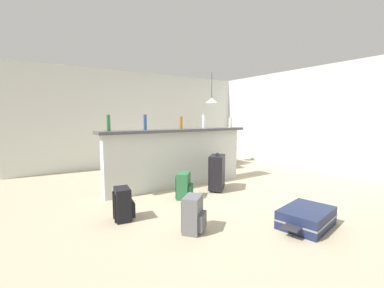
{
  "coord_description": "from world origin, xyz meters",
  "views": [
    {
      "loc": [
        -2.85,
        -3.58,
        1.33
      ],
      "look_at": [
        -0.06,
        0.62,
        0.78
      ],
      "focal_mm": 23.89,
      "sensor_mm": 36.0,
      "label": 1
    }
  ],
  "objects_px": {
    "bottle_blue": "(145,122)",
    "bottle_amber": "(181,123)",
    "bottle_clear": "(204,121)",
    "bottle_green": "(109,123)",
    "backpack_grey": "(193,215)",
    "suitcase_upright_black": "(217,172)",
    "suitcase_flat_navy": "(306,218)",
    "bottle_white": "(230,123)",
    "dining_table": "(212,141)",
    "backpack_green": "(184,186)",
    "dining_chair_near_partition": "(223,148)",
    "pendant_lamp": "(212,100)",
    "backpack_black": "(123,204)"
  },
  "relations": [
    {
      "from": "bottle_white",
      "to": "pendant_lamp",
      "type": "relative_size",
      "value": 0.23
    },
    {
      "from": "bottle_blue",
      "to": "bottle_green",
      "type": "bearing_deg",
      "value": 178.91
    },
    {
      "from": "dining_table",
      "to": "suitcase_flat_navy",
      "type": "bearing_deg",
      "value": -111.82
    },
    {
      "from": "bottle_white",
      "to": "backpack_grey",
      "type": "height_order",
      "value": "bottle_white"
    },
    {
      "from": "dining_chair_near_partition",
      "to": "bottle_blue",
      "type": "bearing_deg",
      "value": -161.09
    },
    {
      "from": "dining_table",
      "to": "pendant_lamp",
      "type": "distance_m",
      "value": 1.11
    },
    {
      "from": "suitcase_flat_navy",
      "to": "bottle_green",
      "type": "bearing_deg",
      "value": 124.16
    },
    {
      "from": "bottle_amber",
      "to": "suitcase_flat_navy",
      "type": "relative_size",
      "value": 0.27
    },
    {
      "from": "bottle_green",
      "to": "suitcase_upright_black",
      "type": "relative_size",
      "value": 0.39
    },
    {
      "from": "bottle_white",
      "to": "suitcase_upright_black",
      "type": "xyz_separation_m",
      "value": [
        -0.82,
        -0.57,
        -0.86
      ]
    },
    {
      "from": "backpack_grey",
      "to": "bottle_amber",
      "type": "bearing_deg",
      "value": 62.95
    },
    {
      "from": "bottle_amber",
      "to": "dining_chair_near_partition",
      "type": "height_order",
      "value": "bottle_amber"
    },
    {
      "from": "backpack_grey",
      "to": "suitcase_flat_navy",
      "type": "bearing_deg",
      "value": -27.61
    },
    {
      "from": "bottle_amber",
      "to": "suitcase_upright_black",
      "type": "bearing_deg",
      "value": -52.25
    },
    {
      "from": "backpack_green",
      "to": "bottle_white",
      "type": "bearing_deg",
      "value": 22.63
    },
    {
      "from": "suitcase_upright_black",
      "to": "backpack_green",
      "type": "xyz_separation_m",
      "value": [
        -0.74,
        -0.08,
        -0.13
      ]
    },
    {
      "from": "backpack_grey",
      "to": "backpack_green",
      "type": "bearing_deg",
      "value": 63.3
    },
    {
      "from": "suitcase_upright_black",
      "to": "bottle_blue",
      "type": "bearing_deg",
      "value": 150.76
    },
    {
      "from": "dining_table",
      "to": "bottle_green",
      "type": "bearing_deg",
      "value": -156.85
    },
    {
      "from": "bottle_blue",
      "to": "backpack_grey",
      "type": "xyz_separation_m",
      "value": [
        -0.19,
        -1.78,
        -1.02
      ]
    },
    {
      "from": "suitcase_flat_navy",
      "to": "backpack_grey",
      "type": "bearing_deg",
      "value": 152.39
    },
    {
      "from": "dining_table",
      "to": "backpack_green",
      "type": "relative_size",
      "value": 2.62
    },
    {
      "from": "suitcase_upright_black",
      "to": "bottle_white",
      "type": "bearing_deg",
      "value": 34.95
    },
    {
      "from": "bottle_green",
      "to": "suitcase_upright_black",
      "type": "bearing_deg",
      "value": -20.04
    },
    {
      "from": "bottle_green",
      "to": "bottle_blue",
      "type": "xyz_separation_m",
      "value": [
        0.62,
        -0.01,
        0.0
      ]
    },
    {
      "from": "suitcase_flat_navy",
      "to": "suitcase_upright_black",
      "type": "bearing_deg",
      "value": 87.64
    },
    {
      "from": "bottle_white",
      "to": "dining_table",
      "type": "xyz_separation_m",
      "value": [
        0.62,
        1.4,
        -0.54
      ]
    },
    {
      "from": "bottle_amber",
      "to": "backpack_black",
      "type": "bearing_deg",
      "value": -147.17
    },
    {
      "from": "bottle_clear",
      "to": "backpack_green",
      "type": "xyz_separation_m",
      "value": [
        -0.91,
        -0.71,
        -1.02
      ]
    },
    {
      "from": "bottle_blue",
      "to": "bottle_amber",
      "type": "distance_m",
      "value": 0.68
    },
    {
      "from": "bottle_blue",
      "to": "backpack_grey",
      "type": "height_order",
      "value": "bottle_blue"
    },
    {
      "from": "bottle_clear",
      "to": "pendant_lamp",
      "type": "bearing_deg",
      "value": 47.61
    },
    {
      "from": "bottle_amber",
      "to": "bottle_clear",
      "type": "xyz_separation_m",
      "value": [
        0.58,
        0.09,
        0.02
      ]
    },
    {
      "from": "bottle_green",
      "to": "dining_table",
      "type": "bearing_deg",
      "value": 23.15
    },
    {
      "from": "dining_chair_near_partition",
      "to": "backpack_green",
      "type": "xyz_separation_m",
      "value": [
        -2.13,
        -1.54,
        -0.31
      ]
    },
    {
      "from": "bottle_green",
      "to": "dining_chair_near_partition",
      "type": "height_order",
      "value": "bottle_green"
    },
    {
      "from": "bottle_clear",
      "to": "backpack_green",
      "type": "bearing_deg",
      "value": -142.1
    },
    {
      "from": "suitcase_flat_navy",
      "to": "backpack_green",
      "type": "xyz_separation_m",
      "value": [
        -0.67,
        1.72,
        0.09
      ]
    },
    {
      "from": "dining_table",
      "to": "suitcase_flat_navy",
      "type": "distance_m",
      "value": 4.1
    },
    {
      "from": "bottle_green",
      "to": "suitcase_upright_black",
      "type": "distance_m",
      "value": 2.03
    },
    {
      "from": "bottle_blue",
      "to": "bottle_clear",
      "type": "height_order",
      "value": "bottle_clear"
    },
    {
      "from": "bottle_clear",
      "to": "suitcase_upright_black",
      "type": "relative_size",
      "value": 0.4
    },
    {
      "from": "backpack_grey",
      "to": "dining_table",
      "type": "bearing_deg",
      "value": 49.01
    },
    {
      "from": "bottle_green",
      "to": "backpack_grey",
      "type": "height_order",
      "value": "bottle_green"
    },
    {
      "from": "bottle_white",
      "to": "dining_chair_near_partition",
      "type": "relative_size",
      "value": 0.22
    },
    {
      "from": "bottle_white",
      "to": "bottle_green",
      "type": "bearing_deg",
      "value": 178.8
    },
    {
      "from": "bottle_blue",
      "to": "backpack_green",
      "type": "bearing_deg",
      "value": -63.03
    },
    {
      "from": "bottle_green",
      "to": "suitcase_flat_navy",
      "type": "xyz_separation_m",
      "value": [
        1.64,
        -2.42,
        -1.11
      ]
    },
    {
      "from": "backpack_black",
      "to": "bottle_blue",
      "type": "bearing_deg",
      "value": 52.99
    },
    {
      "from": "bottle_blue",
      "to": "dining_table",
      "type": "xyz_separation_m",
      "value": [
        2.53,
        1.36,
        -0.58
      ]
    }
  ]
}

